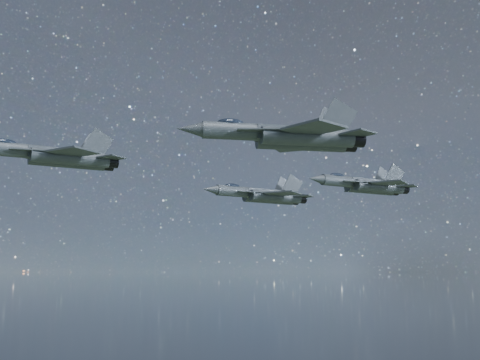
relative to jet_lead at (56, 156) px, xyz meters
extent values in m
cylinder|color=#2E353A|center=(-4.00, -1.49, 0.23)|extent=(7.59, 4.10, 1.58)
ellipsoid|color=black|center=(-5.14, -1.91, 0.99)|extent=(2.64, 1.84, 0.78)
cube|color=#2E353A|center=(0.94, 0.35, 0.18)|extent=(8.33, 4.33, 1.32)
cylinder|color=#2E353A|center=(1.68, -0.46, -0.28)|extent=(8.54, 4.46, 1.58)
cylinder|color=#2E353A|center=(0.97, 1.44, -0.28)|extent=(8.54, 4.46, 1.58)
cylinder|color=black|center=(6.05, 1.17, -0.28)|extent=(1.75, 1.83, 1.46)
cylinder|color=black|center=(5.35, 3.07, -0.28)|extent=(1.75, 1.83, 1.46)
cube|color=#2E353A|center=(-1.81, -2.14, 0.11)|extent=(5.39, 1.96, 0.12)
cube|color=#2E353A|center=(-2.77, 0.43, 0.11)|extent=(5.09, 3.70, 0.12)
cube|color=#2E353A|center=(2.34, -2.81, -0.08)|extent=(5.81, 5.72, 0.20)
cube|color=#2E353A|center=(-0.07, 3.66, -0.08)|extent=(4.66, 5.05, 0.20)
cube|color=#2E353A|center=(6.13, -0.21, -0.08)|extent=(3.44, 3.42, 0.15)
cube|color=#2E353A|center=(4.51, 4.17, -0.08)|extent=(2.72, 2.89, 0.15)
cube|color=#2E353A|center=(4.53, 0.33, 1.65)|extent=(3.45, 1.11, 3.61)
cube|color=#2E353A|center=(3.64, 2.71, 1.65)|extent=(3.26, 1.64, 3.61)
cylinder|color=#2E353A|center=(23.00, 17.10, -1.25)|extent=(7.53, 4.25, 1.58)
cone|color=#2E353A|center=(18.50, 15.29, -1.25)|extent=(2.78, 2.22, 1.42)
ellipsoid|color=black|center=(21.88, 16.64, -0.49)|extent=(2.63, 1.88, 0.78)
cube|color=#2E353A|center=(27.88, 19.06, -1.30)|extent=(8.26, 4.50, 1.31)
cylinder|color=#2E353A|center=(28.63, 18.27, -1.75)|extent=(8.47, 4.63, 1.58)
cylinder|color=#2E353A|center=(27.88, 20.14, -1.75)|extent=(8.47, 4.63, 1.58)
cylinder|color=black|center=(32.95, 20.00, -1.75)|extent=(1.76, 1.84, 1.46)
cylinder|color=black|center=(32.19, 21.88, -1.75)|extent=(1.76, 1.84, 1.46)
cube|color=#2E353A|center=(25.20, 16.51, -1.37)|extent=(5.37, 2.08, 0.12)
cube|color=#2E353A|center=(24.18, 19.04, -1.37)|extent=(5.02, 3.79, 0.12)
cube|color=#2E353A|center=(29.35, 15.94, -1.55)|extent=(5.78, 5.67, 0.20)
cube|color=#2E353A|center=(26.79, 22.32, -1.55)|extent=(4.55, 4.95, 0.20)
cube|color=#2E353A|center=(33.06, 18.63, -1.55)|extent=(3.42, 3.39, 0.15)
cube|color=#2E353A|center=(31.33, 22.95, -1.55)|extent=(2.66, 2.83, 0.15)
cube|color=#2E353A|center=(31.45, 19.13, 0.17)|extent=(3.41, 1.19, 3.60)
cube|color=#2E353A|center=(30.50, 21.47, 0.17)|extent=(3.21, 1.72, 3.60)
cylinder|color=#2E353A|center=(19.15, -16.82, -0.82)|extent=(7.36, 1.97, 1.53)
cone|color=#2E353A|center=(14.43, -17.10, -0.82)|extent=(2.44, 1.52, 1.38)
ellipsoid|color=black|center=(17.97, -16.89, -0.08)|extent=(2.40, 1.17, 0.76)
cube|color=#2E353A|center=(24.25, -16.51, -0.86)|extent=(8.14, 1.96, 1.28)
cylinder|color=#2E353A|center=(24.70, -17.47, -1.31)|extent=(8.34, 2.03, 1.53)
cylinder|color=#2E353A|center=(24.59, -15.51, -1.31)|extent=(8.34, 2.03, 1.53)
cylinder|color=black|center=(29.22, -17.20, -1.31)|extent=(1.36, 1.49, 1.42)
cylinder|color=black|center=(29.10, -15.23, -1.31)|extent=(1.36, 1.49, 1.42)
cube|color=#2E353A|center=(20.99, -18.04, -0.93)|extent=(5.21, 1.75, 0.12)
cube|color=#2E353A|center=(20.83, -15.39, -0.93)|extent=(5.22, 2.32, 0.12)
cube|color=#2E353A|center=(24.65, -19.84, -1.11)|extent=(5.50, 5.61, 0.20)
cube|color=#2E353A|center=(24.25, -13.16, -1.11)|extent=(5.31, 5.50, 0.20)
cube|color=#2E353A|center=(28.90, -18.50, -1.11)|extent=(3.24, 3.30, 0.15)
cube|color=#2E353A|center=(28.63, -13.98, -1.11)|extent=(3.12, 3.21, 0.15)
cube|color=#2E353A|center=(27.57, -17.54, 0.56)|extent=(3.42, 0.49, 3.50)
cube|color=#2E353A|center=(27.42, -15.09, 0.56)|extent=(3.41, 0.64, 3.50)
cylinder|color=#2E353A|center=(34.37, 2.88, -1.77)|extent=(6.59, 3.57, 1.37)
cone|color=#2E353A|center=(30.41, 1.40, -1.77)|extent=(2.41, 1.89, 1.23)
ellipsoid|color=black|center=(33.38, 2.51, -1.11)|extent=(2.29, 1.60, 0.68)
cube|color=#2E353A|center=(38.66, 4.48, -1.82)|extent=(7.23, 3.76, 1.14)
cylinder|color=#2E353A|center=(39.30, 3.78, -2.21)|extent=(7.41, 3.87, 1.37)
cylinder|color=#2E353A|center=(38.68, 5.43, -2.21)|extent=(7.41, 3.87, 1.37)
cylinder|color=black|center=(43.09, 5.19, -2.21)|extent=(1.52, 1.59, 1.27)
cylinder|color=black|center=(42.47, 6.84, -2.21)|extent=(1.52, 1.59, 1.27)
cube|color=#2E353A|center=(36.27, 2.32, -1.88)|extent=(4.68, 1.71, 0.11)
cube|color=#2E353A|center=(35.44, 4.55, -1.88)|extent=(4.41, 3.22, 0.11)
cube|color=#2E353A|center=(39.87, 1.74, -2.04)|extent=(5.04, 4.96, 0.18)
cube|color=#2E353A|center=(37.78, 7.35, -2.04)|extent=(4.04, 4.38, 0.18)
cube|color=#2E353A|center=(43.16, 4.00, -2.04)|extent=(2.99, 2.96, 0.13)
cube|color=#2E353A|center=(41.74, 7.79, -2.04)|extent=(2.36, 2.51, 0.13)
cube|color=#2E353A|center=(41.77, 4.46, -0.54)|extent=(2.99, 0.97, 3.13)
cube|color=#2E353A|center=(41.00, 6.53, -0.54)|extent=(2.83, 1.43, 3.13)
camera|label=1|loc=(12.89, -64.13, -12.98)|focal=42.00mm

